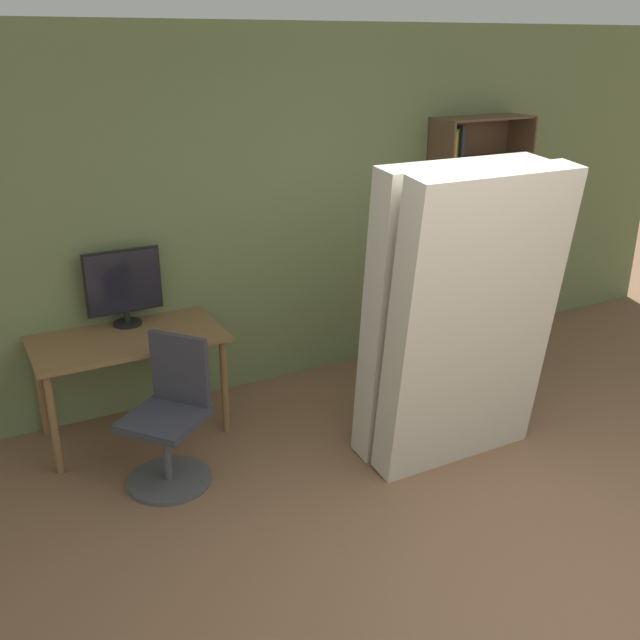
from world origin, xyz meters
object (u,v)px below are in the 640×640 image
object	(u,v)px
monitor	(124,285)
mattress_near	(474,325)
bookshelf	(462,239)
mattress_far	(446,311)
office_chair	(170,426)

from	to	relation	value
monitor	mattress_near	world-z (taller)	mattress_near
bookshelf	mattress_near	world-z (taller)	bookshelf
mattress_near	mattress_far	world-z (taller)	same
bookshelf	office_chair	bearing A→B (deg)	-163.15
bookshelf	mattress_near	size ratio (longest dim) A/B	1.04
bookshelf	mattress_far	size ratio (longest dim) A/B	1.04
monitor	office_chair	bearing A→B (deg)	-90.02
bookshelf	mattress_near	xyz separation A→B (m)	(-1.18, -1.59, -0.01)
monitor	bookshelf	size ratio (longest dim) A/B	0.27
office_chair	bookshelf	world-z (taller)	bookshelf
monitor	office_chair	xyz separation A→B (m)	(-0.00, -0.89, -0.65)
office_chair	monitor	bearing A→B (deg)	89.98
monitor	office_chair	world-z (taller)	monitor
office_chair	mattress_far	world-z (taller)	mattress_far
mattress_near	bookshelf	bearing A→B (deg)	53.32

